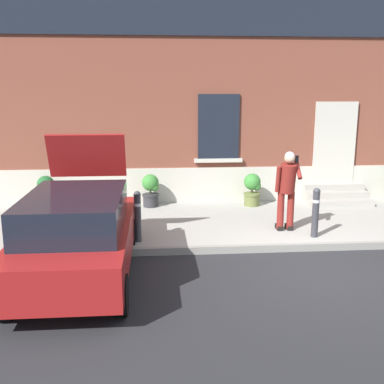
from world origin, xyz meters
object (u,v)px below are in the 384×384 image
(person_on_phone, at_px, (287,186))
(planter_terracotta, at_px, (47,191))
(planter_charcoal, at_px, (151,190))
(planter_olive, at_px, (252,189))
(bollard_near_person, at_px, (316,211))
(hatchback_car_red, at_px, (78,233))
(bollard_far_left, at_px, (138,214))

(person_on_phone, xyz_separation_m, planter_terracotta, (-5.61, 2.36, -0.54))
(planter_terracotta, bearing_deg, planter_charcoal, -0.04)
(person_on_phone, xyz_separation_m, planter_olive, (-0.26, 2.25, -0.54))
(bollard_near_person, relative_size, planter_terracotta, 1.22)
(planter_terracotta, height_order, planter_olive, same)
(hatchback_car_red, distance_m, planter_terracotta, 4.50)
(bollard_far_left, relative_size, planter_charcoal, 1.22)
(planter_charcoal, bearing_deg, planter_terracotta, 179.96)
(person_on_phone, bearing_deg, hatchback_car_red, -143.73)
(bollard_near_person, bearing_deg, planter_terracotta, 155.13)
(person_on_phone, distance_m, planter_olive, 2.33)
(hatchback_car_red, xyz_separation_m, planter_olive, (3.86, 4.12, -0.19))
(hatchback_car_red, xyz_separation_m, bollard_near_person, (4.61, 1.41, -0.09))
(person_on_phone, relative_size, planter_olive, 2.03)
(planter_charcoal, relative_size, planter_olive, 1.00)
(planter_charcoal, distance_m, planter_olive, 2.68)
(person_on_phone, distance_m, planter_terracotta, 6.11)
(hatchback_car_red, distance_m, planter_charcoal, 4.40)
(bollard_far_left, bearing_deg, person_on_phone, 8.37)
(bollard_near_person, height_order, bollard_far_left, same)
(hatchback_car_red, bearing_deg, bollard_far_left, 56.06)
(planter_terracotta, relative_size, planter_charcoal, 1.00)
(bollard_far_left, bearing_deg, bollard_near_person, 0.00)
(planter_charcoal, bearing_deg, planter_olive, -2.39)
(bollard_far_left, height_order, planter_terracotta, bollard_far_left)
(bollard_far_left, height_order, person_on_phone, person_on_phone)
(bollard_far_left, distance_m, person_on_phone, 3.24)
(hatchback_car_red, xyz_separation_m, person_on_phone, (4.12, 1.88, 0.35))
(bollard_far_left, distance_m, planter_charcoal, 2.84)
(planter_terracotta, height_order, planter_charcoal, same)
(hatchback_car_red, distance_m, bollard_far_left, 1.70)
(planter_terracotta, distance_m, planter_charcoal, 2.68)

